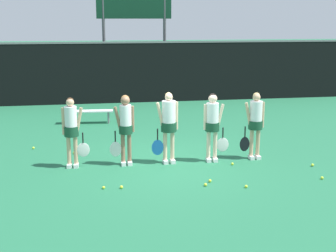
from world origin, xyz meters
name	(u,v)px	position (x,y,z in m)	size (l,w,h in m)	color
ground_plane	(168,163)	(0.00, 0.00, 0.00)	(140.00, 140.00, 0.00)	#216642
fence_windscreen	(133,72)	(0.00, 8.98, 1.34)	(60.00, 0.08, 2.65)	black
scoreboard	(134,8)	(0.25, 10.79, 4.07)	(3.45, 0.15, 5.30)	#515156
bench_courtside	(88,112)	(-2.00, 5.06, 0.39)	(1.78, 0.49, 0.45)	silver
player_0	(71,127)	(-2.37, 0.08, 1.01)	(0.64, 0.35, 1.73)	tan
player_1	(125,124)	(-1.07, 0.05, 1.05)	(0.62, 0.34, 1.77)	#8C664C
player_2	(168,122)	(0.01, 0.02, 1.07)	(0.68, 0.39, 1.81)	beige
player_3	(213,121)	(1.14, -0.02, 1.05)	(0.66, 0.36, 1.76)	beige
player_4	(255,120)	(2.28, 0.01, 1.03)	(0.64, 0.37, 1.75)	tan
tennis_ball_0	(74,153)	(-2.38, 1.22, 0.03)	(0.07, 0.07, 0.07)	#CCE033
tennis_ball_1	(246,186)	(1.37, -2.05, 0.03)	(0.07, 0.07, 0.07)	#CCE033
tennis_ball_2	(210,181)	(0.68, -1.57, 0.03)	(0.07, 0.07, 0.07)	#CCE033
tennis_ball_3	(322,178)	(3.26, -1.81, 0.03)	(0.07, 0.07, 0.07)	#CCE033
tennis_ball_4	(104,187)	(-1.69, -1.60, 0.03)	(0.07, 0.07, 0.07)	#CCE033
tennis_ball_5	(232,164)	(1.56, -0.44, 0.03)	(0.06, 0.06, 0.06)	#CCE033
tennis_ball_6	(121,187)	(-1.31, -1.65, 0.04)	(0.07, 0.07, 0.07)	#CCE033
tennis_ball_7	(313,165)	(3.49, -0.87, 0.04)	(0.07, 0.07, 0.07)	#CCE033
tennis_ball_8	(113,151)	(-1.33, 1.26, 0.03)	(0.07, 0.07, 0.07)	#CCE033
tennis_ball_9	(33,148)	(-3.53, 1.92, 0.03)	(0.07, 0.07, 0.07)	#CCE033
tennis_ball_10	(206,185)	(0.52, -1.80, 0.03)	(0.07, 0.07, 0.07)	#CCE033
tennis_ball_11	(76,159)	(-2.31, 0.64, 0.03)	(0.07, 0.07, 0.07)	#CCE033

